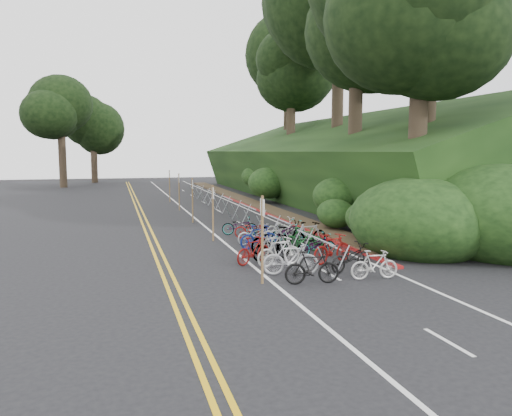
# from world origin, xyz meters

# --- Properties ---
(ground) EXTENTS (120.00, 120.00, 0.00)m
(ground) POSITION_xyz_m (0.00, 0.00, 0.00)
(ground) COLOR black
(ground) RESTS_ON ground
(road_markings) EXTENTS (7.47, 80.00, 0.01)m
(road_markings) POSITION_xyz_m (0.63, 10.10, 0.00)
(road_markings) COLOR gold
(road_markings) RESTS_ON ground
(red_curb) EXTENTS (0.25, 28.00, 0.10)m
(red_curb) POSITION_xyz_m (5.70, 12.00, 0.05)
(red_curb) COLOR maroon
(red_curb) RESTS_ON ground
(embankment) EXTENTS (14.30, 48.14, 9.11)m
(embankment) POSITION_xyz_m (12.96, 19.04, 2.57)
(embankment) COLOR black
(embankment) RESTS_ON ground
(tree_cluster) EXTENTS (32.91, 54.43, 19.22)m
(tree_cluster) POSITION_xyz_m (9.76, 22.03, 11.98)
(tree_cluster) COLOR #2D2319
(tree_cluster) RESTS_ON ground
(bike_rack_front) EXTENTS (1.11, 3.24, 1.10)m
(bike_rack_front) POSITION_xyz_m (2.93, -1.10, 0.82)
(bike_rack_front) COLOR #8F939C
(bike_rack_front) RESTS_ON ground
(bike_racks_rest) EXTENTS (1.14, 23.00, 1.17)m
(bike_racks_rest) POSITION_xyz_m (3.00, 13.00, 0.85)
(bike_racks_rest) COLOR #8F939C
(bike_racks_rest) RESTS_ON ground
(signpost_near) EXTENTS (0.08, 0.40, 2.67)m
(signpost_near) POSITION_xyz_m (0.66, -2.47, 1.52)
(signpost_near) COLOR brown
(signpost_near) RESTS_ON ground
(signposts_rest) EXTENTS (0.08, 18.40, 2.50)m
(signposts_rest) POSITION_xyz_m (0.60, 14.00, 1.43)
(signposts_rest) COLOR brown
(signposts_rest) RESTS_ON ground
(bike_front) EXTENTS (1.21, 1.64, 0.98)m
(bike_front) POSITION_xyz_m (1.12, 0.15, 0.49)
(bike_front) COLOR maroon
(bike_front) RESTS_ON ground
(bike_valet) EXTENTS (3.28, 10.92, 1.09)m
(bike_valet) POSITION_xyz_m (2.96, 1.46, 0.49)
(bike_valet) COLOR black
(bike_valet) RESTS_ON ground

